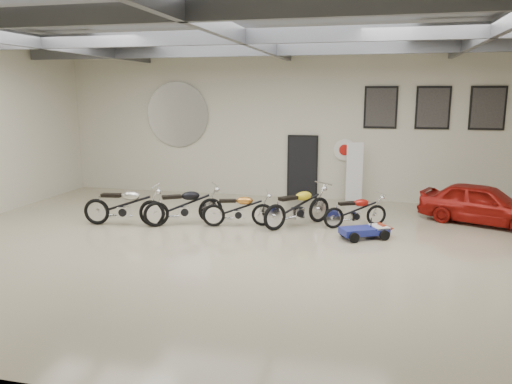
% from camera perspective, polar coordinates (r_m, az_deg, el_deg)
% --- Properties ---
extents(floor, '(16.00, 12.00, 0.01)m').
position_cam_1_polar(floor, '(11.74, -1.37, -6.39)').
color(floor, tan).
rests_on(floor, ground).
extents(ceiling, '(16.00, 12.00, 0.01)m').
position_cam_1_polar(ceiling, '(11.28, -1.49, 18.60)').
color(ceiling, slate).
rests_on(ceiling, back_wall).
extents(back_wall, '(16.00, 0.02, 5.00)m').
position_cam_1_polar(back_wall, '(17.09, 3.77, 7.68)').
color(back_wall, beige).
rests_on(back_wall, floor).
extents(ceiling_beams, '(15.80, 11.80, 0.32)m').
position_cam_1_polar(ceiling_beams, '(11.25, -1.49, 17.33)').
color(ceiling_beams, '#54555B').
rests_on(ceiling_beams, ceiling).
extents(door, '(0.92, 0.08, 2.10)m').
position_cam_1_polar(door, '(17.12, 5.33, 2.78)').
color(door, black).
rests_on(door, back_wall).
extents(logo_plaque, '(2.30, 0.06, 1.16)m').
position_cam_1_polar(logo_plaque, '(18.13, -8.95, 8.73)').
color(logo_plaque, silver).
rests_on(logo_plaque, back_wall).
extents(poster_left, '(1.05, 0.08, 1.35)m').
position_cam_1_polar(poster_left, '(16.78, 14.06, 9.36)').
color(poster_left, black).
rests_on(poster_left, back_wall).
extents(poster_mid, '(1.05, 0.08, 1.35)m').
position_cam_1_polar(poster_mid, '(16.87, 19.57, 9.06)').
color(poster_mid, black).
rests_on(poster_mid, back_wall).
extents(poster_right, '(1.05, 0.08, 1.35)m').
position_cam_1_polar(poster_right, '(17.11, 24.96, 8.69)').
color(poster_right, black).
rests_on(poster_right, back_wall).
extents(oil_sign, '(0.72, 0.10, 0.72)m').
position_cam_1_polar(oil_sign, '(16.89, 10.09, 4.77)').
color(oil_sign, white).
rests_on(oil_sign, back_wall).
extents(banner_stand, '(0.57, 0.33, 1.96)m').
position_cam_1_polar(banner_stand, '(16.53, 11.17, 2.06)').
color(banner_stand, white).
rests_on(banner_stand, floor).
extents(motorcycle_silver, '(2.30, 0.97, 1.16)m').
position_cam_1_polar(motorcycle_silver, '(14.01, -14.87, -1.40)').
color(motorcycle_silver, silver).
rests_on(motorcycle_silver, floor).
extents(motorcycle_black, '(2.17, 1.67, 1.11)m').
position_cam_1_polar(motorcycle_black, '(13.77, -8.26, -1.46)').
color(motorcycle_black, silver).
rests_on(motorcycle_black, floor).
extents(motorcycle_gold, '(1.99, 1.10, 0.99)m').
position_cam_1_polar(motorcycle_gold, '(13.48, -2.04, -1.89)').
color(motorcycle_gold, silver).
rests_on(motorcycle_gold, floor).
extents(motorcycle_yellow, '(1.97, 2.07, 1.14)m').
position_cam_1_polar(motorcycle_yellow, '(13.50, 4.79, -1.57)').
color(motorcycle_yellow, silver).
rests_on(motorcycle_yellow, floor).
extents(motorcycle_red, '(1.83, 1.30, 0.92)m').
position_cam_1_polar(motorcycle_red, '(13.67, 11.30, -2.06)').
color(motorcycle_red, silver).
rests_on(motorcycle_red, floor).
extents(go_kart, '(1.59, 1.27, 0.53)m').
position_cam_1_polar(go_kart, '(12.74, 12.77, -4.02)').
color(go_kart, navy).
rests_on(go_kart, floor).
extents(vintage_car, '(2.54, 3.56, 1.13)m').
position_cam_1_polar(vintage_car, '(15.07, 24.46, -1.23)').
color(vintage_car, '#9B140E').
rests_on(vintage_car, floor).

